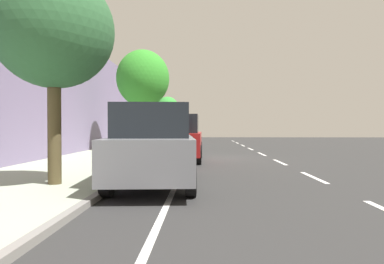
{
  "coord_description": "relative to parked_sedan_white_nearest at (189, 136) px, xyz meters",
  "views": [
    {
      "loc": [
        0.13,
        15.61,
        1.47
      ],
      "look_at": [
        0.84,
        -7.85,
        1.12
      ],
      "focal_mm": 31.11,
      "sensor_mm": 36.0,
      "label": 1
    }
  ],
  "objects": [
    {
      "name": "sidewalk",
      "position": [
        3.36,
        11.63,
        -0.69
      ],
      "size": [
        4.43,
        40.9,
        0.12
      ],
      "primitive_type": "cube",
      "color": "#A0AB93",
      "rests_on": "ground"
    },
    {
      "name": "building_facade",
      "position": [
        5.82,
        11.63,
        2.39
      ],
      "size": [
        0.5,
        40.9,
        6.29
      ],
      "primitive_type": "cube",
      "color": "slate",
      "rests_on": "ground"
    },
    {
      "name": "curb_edge",
      "position": [
        1.06,
        11.63,
        -0.69
      ],
      "size": [
        0.16,
        40.9,
        0.12
      ],
      "primitive_type": "cube",
      "color": "gray",
      "rests_on": "ground"
    },
    {
      "name": "ground",
      "position": [
        -1.2,
        11.63,
        -0.75
      ],
      "size": [
        65.43,
        65.43,
        0.0
      ],
      "primitive_type": "plane",
      "color": "#2C2C2C"
    },
    {
      "name": "cyclist_with_backpack",
      "position": [
        0.82,
        4.22,
        0.22
      ],
      "size": [
        0.55,
        0.54,
        1.61
      ],
      "color": "#C6B284",
      "rests_on": "ground"
    },
    {
      "name": "lane_stripe_centre",
      "position": [
        -4.32,
        11.18,
        -0.75
      ],
      "size": [
        0.14,
        40.0,
        0.01
      ],
      "color": "white",
      "rests_on": "ground"
    },
    {
      "name": "parked_suv_grey_mid",
      "position": [
        0.14,
        18.87,
        0.27
      ],
      "size": [
        2.2,
        4.81,
        1.99
      ],
      "color": "slate",
      "rests_on": "ground"
    },
    {
      "name": "parked_sedan_white_nearest",
      "position": [
        0.0,
        0.0,
        0.0
      ],
      "size": [
        1.88,
        4.42,
        1.52
      ],
      "color": "white",
      "rests_on": "ground"
    },
    {
      "name": "street_tree_near_cyclist",
      "position": [
        2.42,
        -6.1,
        2.56
      ],
      "size": [
        2.33,
        2.33,
        4.41
      ],
      "color": "brown",
      "rests_on": "sidewalk"
    },
    {
      "name": "bicycle_at_curb",
      "position": [
        0.6,
        4.66,
        -0.4
      ],
      "size": [
        1.17,
        1.3,
        0.72
      ],
      "color": "black",
      "rests_on": "ground"
    },
    {
      "name": "pedestrian_on_phone",
      "position": [
        3.39,
        -2.68,
        0.26
      ],
      "size": [
        0.57,
        0.37,
        1.59
      ],
      "color": "black",
      "rests_on": "sidewalk"
    },
    {
      "name": "street_tree_mid_block",
      "position": [
        2.42,
        7.68,
        3.57
      ],
      "size": [
        3.11,
        3.11,
        5.9
      ],
      "color": "brown",
      "rests_on": "sidewalk"
    },
    {
      "name": "street_tree_far_end",
      "position": [
        2.42,
        19.5,
        2.98
      ],
      "size": [
        2.8,
        2.8,
        5.0
      ],
      "color": "#4C4025",
      "rests_on": "sidewalk"
    },
    {
      "name": "lane_stripe_bike_edge",
      "position": [
        -0.41,
        11.63,
        -0.75
      ],
      "size": [
        0.12,
        40.9,
        0.01
      ],
      "primitive_type": "cube",
      "color": "white",
      "rests_on": "ground"
    },
    {
      "name": "parked_suv_red_second",
      "position": [
        -0.08,
        12.75,
        0.27
      ],
      "size": [
        2.0,
        4.71,
        1.99
      ],
      "color": "maroon",
      "rests_on": "ground"
    }
  ]
}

